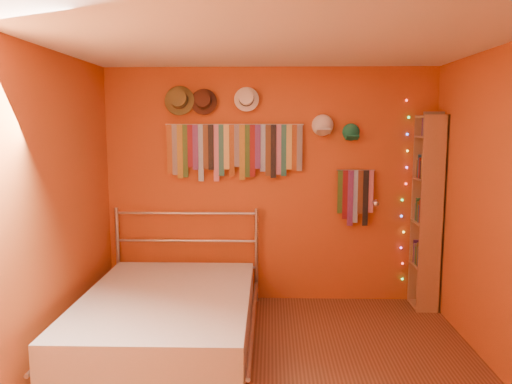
# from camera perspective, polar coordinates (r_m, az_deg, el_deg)

# --- Properties ---
(ground) EXTENTS (3.50, 3.50, 0.00)m
(ground) POSITION_cam_1_polar(r_m,az_deg,el_deg) (4.04, 1.43, -20.43)
(ground) COLOR #552F1D
(ground) RESTS_ON ground
(back_wall) EXTENTS (3.50, 0.02, 2.50)m
(back_wall) POSITION_cam_1_polar(r_m,az_deg,el_deg) (5.35, 1.57, 0.70)
(back_wall) COLOR #993D18
(back_wall) RESTS_ON ground
(left_wall) EXTENTS (0.02, 3.50, 2.50)m
(left_wall) POSITION_cam_1_polar(r_m,az_deg,el_deg) (4.03, -24.30, -2.32)
(left_wall) COLOR #993D18
(left_wall) RESTS_ON ground
(ceiling) EXTENTS (3.50, 3.50, 0.02)m
(ceiling) POSITION_cam_1_polar(r_m,az_deg,el_deg) (3.61, 1.57, 17.22)
(ceiling) COLOR white
(ceiling) RESTS_ON back_wall
(tie_rack) EXTENTS (1.45, 0.03, 0.61)m
(tie_rack) POSITION_cam_1_polar(r_m,az_deg,el_deg) (5.26, -2.55, 4.99)
(tie_rack) COLOR #ACACB0
(tie_rack) RESTS_ON back_wall
(small_tie_rack) EXTENTS (0.40, 0.03, 0.60)m
(small_tie_rack) POSITION_cam_1_polar(r_m,az_deg,el_deg) (5.37, 11.29, -0.23)
(small_tie_rack) COLOR #ACACB0
(small_tie_rack) RESTS_ON back_wall
(fedora_olive) EXTENTS (0.31, 0.17, 0.31)m
(fedora_olive) POSITION_cam_1_polar(r_m,az_deg,el_deg) (5.30, -8.82, 10.40)
(fedora_olive) COLOR brown
(fedora_olive) RESTS_ON back_wall
(fedora_brown) EXTENTS (0.28, 0.15, 0.27)m
(fedora_brown) POSITION_cam_1_polar(r_m,az_deg,el_deg) (5.27, -6.04, 10.32)
(fedora_brown) COLOR #402117
(fedora_brown) RESTS_ON back_wall
(fedora_white) EXTENTS (0.26, 0.14, 0.25)m
(fedora_white) POSITION_cam_1_polar(r_m,az_deg,el_deg) (5.23, -1.11, 10.65)
(fedora_white) COLOR white
(fedora_white) RESTS_ON back_wall
(cap_white) EXTENTS (0.20, 0.25, 0.20)m
(cap_white) POSITION_cam_1_polar(r_m,az_deg,el_deg) (5.28, 7.62, 7.55)
(cap_white) COLOR white
(cap_white) RESTS_ON back_wall
(cap_green) EXTENTS (0.18, 0.23, 0.18)m
(cap_green) POSITION_cam_1_polar(r_m,az_deg,el_deg) (5.32, 10.79, 6.72)
(cap_green) COLOR #1A7657
(cap_green) RESTS_ON back_wall
(fairy_lights) EXTENTS (0.06, 0.02, 1.93)m
(fairy_lights) POSITION_cam_1_polar(r_m,az_deg,el_deg) (5.50, 16.62, 0.01)
(fairy_lights) COLOR #FF3333
(fairy_lights) RESTS_ON back_wall
(reading_lamp) EXTENTS (0.06, 0.27, 0.08)m
(reading_lamp) POSITION_cam_1_polar(r_m,az_deg,el_deg) (5.27, 13.48, -1.26)
(reading_lamp) COLOR #ACACB0
(reading_lamp) RESTS_ON back_wall
(bookshelf) EXTENTS (0.25, 0.34, 2.00)m
(bookshelf) POSITION_cam_1_polar(r_m,az_deg,el_deg) (5.42, 19.37, -2.13)
(bookshelf) COLOR #9A6645
(bookshelf) RESTS_ON ground
(bed) EXTENTS (1.54, 2.11, 1.02)m
(bed) POSITION_cam_1_polar(r_m,az_deg,el_deg) (4.56, -10.13, -13.87)
(bed) COLOR #ACACB0
(bed) RESTS_ON ground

